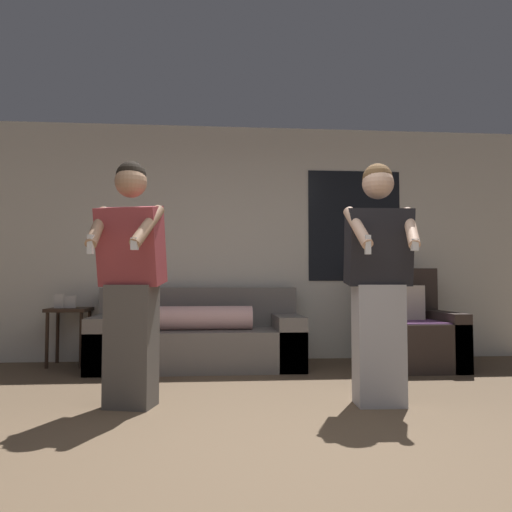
{
  "coord_description": "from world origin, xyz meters",
  "views": [
    {
      "loc": [
        -0.36,
        -2.54,
        0.9
      ],
      "look_at": [
        -0.06,
        1.07,
        1.08
      ],
      "focal_mm": 35.0,
      "sensor_mm": 36.0,
      "label": 1
    }
  ],
  "objects_px": {
    "armchair": "(407,334)",
    "person_left": "(131,281)",
    "couch": "(199,339)",
    "person_right": "(379,281)",
    "side_table": "(69,318)"
  },
  "relations": [
    {
      "from": "armchair",
      "to": "person_left",
      "type": "height_order",
      "value": "person_left"
    },
    {
      "from": "person_right",
      "to": "side_table",
      "type": "bearing_deg",
      "value": 144.53
    },
    {
      "from": "armchair",
      "to": "side_table",
      "type": "relative_size",
      "value": 1.36
    },
    {
      "from": "person_left",
      "to": "person_right",
      "type": "relative_size",
      "value": 1.0
    },
    {
      "from": "side_table",
      "to": "person_left",
      "type": "height_order",
      "value": "person_left"
    },
    {
      "from": "couch",
      "to": "side_table",
      "type": "relative_size",
      "value": 2.81
    },
    {
      "from": "couch",
      "to": "armchair",
      "type": "xyz_separation_m",
      "value": [
        2.19,
        -0.15,
        0.04
      ]
    },
    {
      "from": "couch",
      "to": "person_right",
      "type": "distance_m",
      "value": 2.29
    },
    {
      "from": "person_right",
      "to": "person_left",
      "type": "bearing_deg",
      "value": 177.11
    },
    {
      "from": "armchair",
      "to": "person_left",
      "type": "distance_m",
      "value": 3.08
    },
    {
      "from": "side_table",
      "to": "armchair",
      "type": "bearing_deg",
      "value": -5.82
    },
    {
      "from": "armchair",
      "to": "person_left",
      "type": "xyz_separation_m",
      "value": [
        -2.63,
        -1.5,
        0.56
      ]
    },
    {
      "from": "couch",
      "to": "armchair",
      "type": "relative_size",
      "value": 2.06
    },
    {
      "from": "person_right",
      "to": "couch",
      "type": "bearing_deg",
      "value": 127.93
    },
    {
      "from": "armchair",
      "to": "side_table",
      "type": "height_order",
      "value": "armchair"
    }
  ]
}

